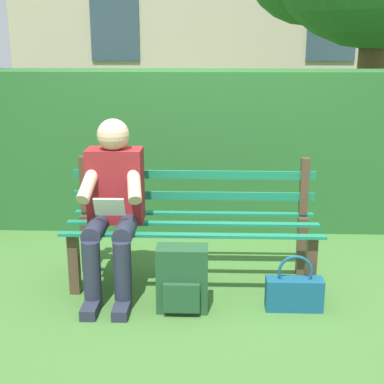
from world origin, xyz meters
The scene contains 6 objects.
ground centered at (0.00, 0.00, 0.00)m, with size 60.00×60.00×0.00m, color #3D6B2D.
park_bench centered at (0.00, -0.07, 0.43)m, with size 1.78×0.54×0.88m.
person_seated centered at (0.54, 0.10, 0.64)m, with size 0.44×0.73×1.19m.
hedge_backdrop centered at (0.01, -1.39, 0.75)m, with size 6.55×0.71×1.51m.
backpack centered at (0.05, 0.41, 0.21)m, with size 0.33×0.24×0.43m.
handbag centered at (-0.68, 0.38, 0.12)m, with size 0.37×0.13×0.38m.
Camera 1 is at (-0.12, 3.61, 1.69)m, focal length 50.70 mm.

